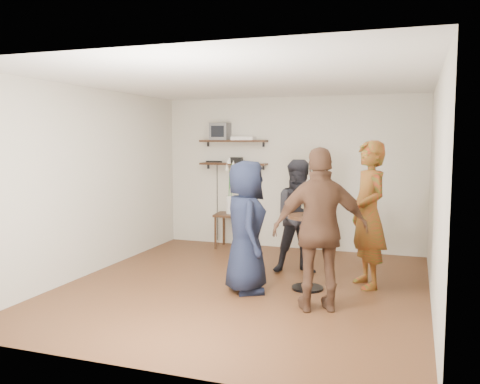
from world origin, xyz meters
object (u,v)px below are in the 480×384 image
at_px(side_table, 230,219).
at_px(person_dark, 301,217).
at_px(crt_monitor, 221,131).
at_px(dvd_deck, 243,138).
at_px(drinks_table, 308,242).
at_px(person_plaid, 368,214).
at_px(person_navy, 246,227).
at_px(person_brown, 321,230).
at_px(radio, 236,160).

height_order(side_table, person_dark, person_dark).
xyz_separation_m(crt_monitor, dvd_deck, (0.43, 0.00, -0.12)).
height_order(drinks_table, person_plaid, person_plaid).
bearing_deg(person_navy, side_table, -1.45).
bearing_deg(crt_monitor, person_brown, -51.77).
distance_m(dvd_deck, person_brown, 3.63).
xyz_separation_m(side_table, drinks_table, (1.77, -1.99, 0.10)).
bearing_deg(person_dark, person_plaid, -40.57).
distance_m(person_plaid, person_dark, 1.03).
distance_m(dvd_deck, side_table, 1.42).
height_order(dvd_deck, drinks_table, dvd_deck).
height_order(crt_monitor, person_brown, crt_monitor).
bearing_deg(person_brown, dvd_deck, -78.51).
xyz_separation_m(crt_monitor, side_table, (0.26, -0.21, -1.51)).
relative_size(dvd_deck, radio, 1.82).
distance_m(crt_monitor, person_brown, 3.90).
bearing_deg(person_dark, radio, 115.99).
bearing_deg(person_plaid, person_navy, -91.10).
distance_m(person_navy, person_brown, 1.07).
distance_m(person_plaid, person_navy, 1.57).
xyz_separation_m(radio, drinks_table, (1.74, -2.20, -0.91)).
xyz_separation_m(crt_monitor, radio, (0.29, 0.00, -0.50)).
relative_size(drinks_table, person_dark, 0.59).
height_order(crt_monitor, person_plaid, crt_monitor).
relative_size(person_navy, person_brown, 0.90).
bearing_deg(person_brown, drinks_table, -90.00).
relative_size(side_table, person_dark, 0.38).
bearing_deg(person_dark, person_brown, -89.02).
bearing_deg(crt_monitor, person_dark, -39.61).
relative_size(crt_monitor, person_plaid, 0.17).
height_order(radio, drinks_table, radio).
height_order(person_navy, person_brown, person_brown).
relative_size(side_table, person_plaid, 0.32).
xyz_separation_m(radio, person_dark, (1.48, -1.46, -0.72)).
bearing_deg(radio, dvd_deck, 0.00).
xyz_separation_m(crt_monitor, person_brown, (2.31, -2.94, -1.12)).
height_order(dvd_deck, radio, dvd_deck).
bearing_deg(person_brown, side_table, -74.21).
xyz_separation_m(dvd_deck, person_brown, (1.89, -2.94, -1.00)).
height_order(dvd_deck, person_brown, dvd_deck).
xyz_separation_m(person_dark, person_brown, (0.54, -1.47, 0.10)).
height_order(side_table, person_navy, person_navy).
bearing_deg(crt_monitor, person_navy, -62.56).
distance_m(dvd_deck, drinks_table, 3.02).
distance_m(dvd_deck, person_plaid, 3.09).
height_order(person_dark, person_navy, person_navy).
relative_size(person_plaid, person_brown, 1.04).
xyz_separation_m(person_plaid, person_brown, (-0.41, -1.10, -0.03)).
distance_m(dvd_deck, person_navy, 2.91).
bearing_deg(dvd_deck, radio, 180.00).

